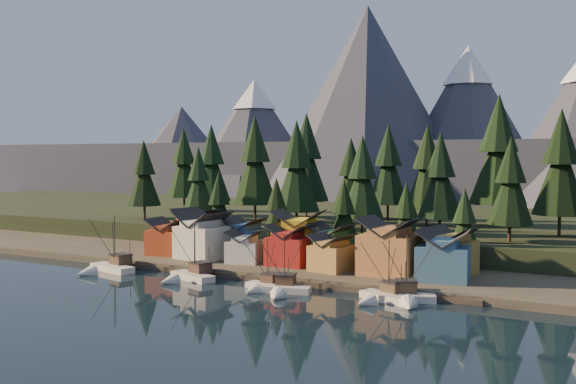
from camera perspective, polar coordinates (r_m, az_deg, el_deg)
The scene contains 44 objects.
ground at distance 109.75m, azimuth -5.96°, elevation -9.36°, with size 500.00×500.00×0.00m, color black.
shore_strip at distance 143.76m, azimuth 3.15°, elevation -6.02°, with size 400.00×50.00×1.50m, color #3C372C.
hillside at distance 189.44m, azimuth 9.66°, elevation -3.12°, with size 420.00×100.00×6.00m, color black.
dock at distance 123.31m, azimuth -1.58°, elevation -7.70°, with size 80.00×4.00×1.00m, color #453C31.
mountain_ridge at distance 308.71m, azimuth 16.41°, elevation 3.54°, with size 560.00×190.00×90.00m.
boat_0 at distance 137.43m, azimuth -15.83°, elevation -5.90°, with size 12.05×12.68×12.73m.
boat_2 at distance 124.93m, azimuth -8.93°, elevation -6.74°, with size 10.97×11.49×12.25m.
boat_3 at distance 115.22m, azimuth -2.24°, elevation -7.70°, with size 8.11×8.64×10.18m.
boat_4 at distance 111.96m, azimuth -0.54°, elevation -7.97°, with size 10.21×10.68×11.29m.
boat_5 at distance 107.26m, azimuth 8.34°, elevation -8.50°, with size 10.16×10.63×11.28m.
boat_6 at distance 106.96m, azimuth 10.55°, elevation -8.40°, with size 10.07×10.69×12.19m.
house_front_0 at distance 147.96m, azimuth -10.59°, elevation -3.83°, with size 8.88×8.47×8.19m.
house_front_1 at distance 140.98m, azimuth -7.60°, elevation -3.73°, with size 11.04×10.71×10.16m.
house_front_2 at distance 135.11m, azimuth -3.87°, elevation -4.80°, with size 8.15×8.19×6.68m.
house_front_3 at distance 131.40m, azimuth 0.14°, elevation -4.63°, with size 8.31×7.93×8.36m.
house_front_4 at distance 125.40m, azimuth 3.88°, elevation -5.31°, with size 8.20×8.65×7.16m.
house_front_5 at distance 122.19m, azimuth 9.02°, elevation -4.67°, with size 10.60×9.70×10.78m.
house_front_6 at distance 118.81m, azimuth 13.63°, elevation -5.39°, with size 10.14×9.72×9.06m.
house_back_0 at distance 152.85m, azimuth -8.20°, elevation -3.25°, with size 10.84×10.58×9.84m.
house_back_1 at distance 142.88m, azimuth -3.84°, elevation -3.95°, with size 8.01×8.10×8.58m.
house_back_2 at distance 136.92m, azimuth 0.99°, elevation -3.80°, with size 11.76×11.13×10.67m.
house_back_3 at distance 132.43m, azimuth 3.85°, elevation -4.57°, with size 8.80×7.97×8.39m.
house_back_4 at distance 128.39m, azimuth 8.86°, elevation -4.50°, with size 9.52×9.18×9.86m.
house_back_5 at distance 125.43m, azimuth 14.36°, elevation -4.99°, with size 9.38×9.46×8.87m.
tree_hill_0 at distance 186.43m, azimuth -12.67°, elevation 1.44°, with size 9.61×9.61×22.39m.
tree_hill_1 at distance 191.50m, azimuth -6.81°, elevation 2.34°, with size 11.69×11.69×27.23m.
tree_hill_2 at distance 169.55m, azimuth -7.96°, elevation 0.94°, with size 8.74×8.74×20.36m.
tree_hill_3 at distance 173.79m, azimuth -2.95°, elevation 2.55°, with size 12.38×12.38×28.83m.
tree_hill_4 at distance 182.98m, azimuth 1.64°, elevation 2.81°, with size 12.91×12.91×30.08m.
tree_hill_5 at distance 156.22m, azimuth 0.77°, elevation 2.01°, with size 11.39×11.39×26.54m.
tree_hill_6 at distance 166.42m, azimuth 5.62°, elevation 1.33°, with size 9.70×9.70×22.60m.
tree_hill_7 at distance 146.90m, azimuth 6.63°, elevation 1.07°, with size 9.71×9.71×22.62m.
tree_hill_8 at distance 166.93m, azimuth 12.27°, elevation 1.89°, with size 11.11×11.11×25.87m.
tree_hill_9 at distance 148.44m, azimuth 13.38°, elevation 1.18°, with size 10.02×10.02×23.34m.
tree_hill_10 at distance 170.99m, azimuth 18.20°, elevation 3.25°, with size 14.42×14.42×33.58m.
tree_hill_11 at distance 140.19m, azimuth 19.17°, elevation 0.66°, with size 9.43×9.43×21.97m.
tree_hill_12 at distance 154.93m, azimuth 23.08°, elevation 2.13°, with size 12.22×12.22×28.47m.
tree_hill_15 at distance 180.75m, azimuth 8.89°, elevation 2.18°, with size 11.48×11.48×26.74m.
tree_hill_16 at distance 210.26m, azimuth -9.24°, elevation 2.35°, with size 11.54×11.54×26.87m.
tree_shore_0 at distance 156.40m, azimuth -6.15°, elevation -1.21°, with size 8.07×8.07×18.80m.
tree_shore_1 at distance 147.97m, azimuth -1.04°, elevation -1.75°, with size 7.47×7.47×17.39m.
tree_shore_2 at distance 140.41m, azimuth 5.01°, elevation -2.06°, with size 7.42×7.42×17.28m.
tree_shore_3 at distance 135.47m, azimuth 10.45°, elevation -2.35°, with size 7.32×7.32×17.06m.
tree_shore_4 at distance 132.32m, azimuth 15.40°, elevation -2.76°, with size 6.94×6.94×16.16m.
Camera 1 is at (60.73, -88.21, 24.01)m, focal length 40.00 mm.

